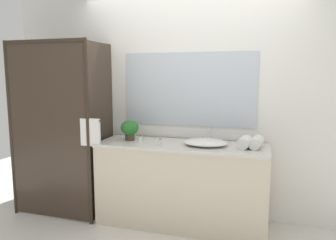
{
  "coord_description": "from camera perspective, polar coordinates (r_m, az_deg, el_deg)",
  "views": [
    {
      "loc": [
        0.79,
        -3.2,
        1.62
      ],
      "look_at": [
        -0.15,
        0.0,
        1.15
      ],
      "focal_mm": 33.97,
      "sensor_mm": 36.0,
      "label": 1
    }
  ],
  "objects": [
    {
      "name": "amenity_bottle_conditioner",
      "position": [
        3.33,
        -2.24,
        -3.8
      ],
      "size": [
        0.02,
        0.02,
        0.08
      ],
      "color": "white",
      "rests_on": "vanity_cabinet"
    },
    {
      "name": "amenity_bottle_lotion",
      "position": [
        3.38,
        -4.95,
        -3.54
      ],
      "size": [
        0.03,
        0.03,
        0.09
      ],
      "color": "white",
      "rests_on": "vanity_cabinet"
    },
    {
      "name": "potted_plant",
      "position": [
        3.56,
        -6.89,
        -1.54
      ],
      "size": [
        0.2,
        0.2,
        0.23
      ],
      "color": "#473828",
      "rests_on": "vanity_cabinet"
    },
    {
      "name": "faucet",
      "position": [
        3.49,
        7.24,
        -3.15
      ],
      "size": [
        0.17,
        0.13,
        0.15
      ],
      "color": "silver",
      "rests_on": "vanity_cabinet"
    },
    {
      "name": "rolled_towel_near_edge",
      "position": [
        3.29,
        15.55,
        -3.88
      ],
      "size": [
        0.15,
        0.26,
        0.11
      ],
      "primitive_type": "cylinder",
      "rotation": [
        1.57,
        0.0,
        -0.15
      ],
      "color": "white",
      "rests_on": "vanity_cabinet"
    },
    {
      "name": "sink_basin",
      "position": [
        3.31,
        6.7,
        -4.01
      ],
      "size": [
        0.47,
        0.35,
        0.07
      ],
      "primitive_type": "ellipsoid",
      "color": "white",
      "rests_on": "vanity_cabinet"
    },
    {
      "name": "ground_plane",
      "position": [
        3.67,
        2.36,
        -18.16
      ],
      "size": [
        8.0,
        8.0,
        0.0
      ],
      "primitive_type": "plane",
      "color": "silver"
    },
    {
      "name": "shower_enclosure",
      "position": [
        3.7,
        -17.84,
        -1.55
      ],
      "size": [
        1.2,
        0.59,
        2.0
      ],
      "color": "#2D2319",
      "rests_on": "ground_plane"
    },
    {
      "name": "vanity_cabinet",
      "position": [
        3.51,
        2.45,
        -11.47
      ],
      "size": [
        1.8,
        0.58,
        0.9
      ],
      "color": "beige",
      "rests_on": "ground_plane"
    },
    {
      "name": "wall_back_with_mirror",
      "position": [
        3.64,
        3.8,
        3.02
      ],
      "size": [
        4.4,
        0.06,
        2.6
      ],
      "color": "silver",
      "rests_on": "ground_plane"
    },
    {
      "name": "rolled_towel_middle",
      "position": [
        3.26,
        13.6,
        -3.9
      ],
      "size": [
        0.15,
        0.23,
        0.12
      ],
      "primitive_type": "cylinder",
      "rotation": [
        1.57,
        0.0,
        -0.15
      ],
      "color": "white",
      "rests_on": "vanity_cabinet"
    },
    {
      "name": "amenity_bottle_body_wash",
      "position": [
        3.26,
        -1.37,
        -4.04
      ],
      "size": [
        0.03,
        0.03,
        0.08
      ],
      "color": "silver",
      "rests_on": "vanity_cabinet"
    }
  ]
}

